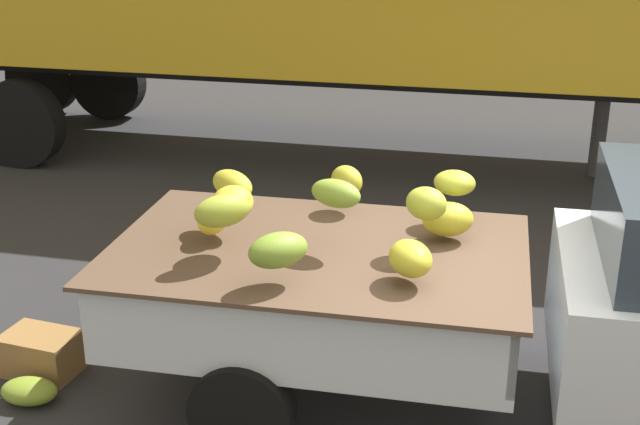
# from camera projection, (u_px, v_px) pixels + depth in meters

# --- Properties ---
(curb_strip) EXTENTS (80.00, 0.80, 0.16)m
(curb_strip) POSITION_uv_depth(u_px,v_px,m) (521.00, 79.00, 14.99)
(curb_strip) COLOR gray
(curb_strip) RESTS_ON ground
(pickup_truck) EXTENTS (4.75, 1.80, 1.70)m
(pickup_truck) POSITION_uv_depth(u_px,v_px,m) (613.00, 303.00, 5.26)
(pickup_truck) COLOR silver
(pickup_truck) RESTS_ON ground
(fallen_banana_bunch_near_tailgate) EXTENTS (0.41, 0.29, 0.17)m
(fallen_banana_bunch_near_tailgate) POSITION_uv_depth(u_px,v_px,m) (29.00, 391.00, 5.78)
(fallen_banana_bunch_near_tailgate) COLOR olive
(fallen_banana_bunch_near_tailgate) RESTS_ON ground
(produce_crate) EXTENTS (0.56, 0.42, 0.30)m
(produce_crate) POSITION_uv_depth(u_px,v_px,m) (41.00, 353.00, 6.12)
(produce_crate) COLOR olive
(produce_crate) RESTS_ON ground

